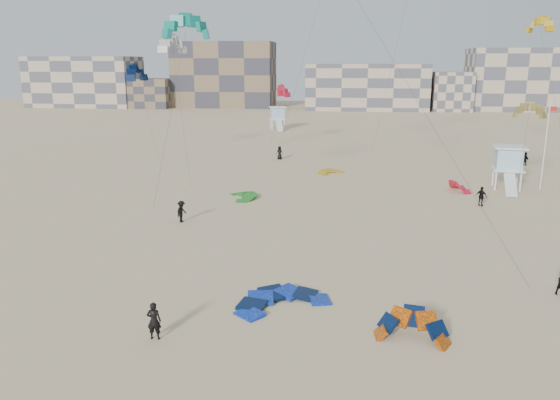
# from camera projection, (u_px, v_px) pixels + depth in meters

# --- Properties ---
(ground) EXTENTS (320.00, 320.00, 0.00)m
(ground) POSITION_uv_depth(u_px,v_px,m) (235.00, 345.00, 25.11)
(ground) COLOR #CFB38B
(ground) RESTS_ON ground
(kite_ground_blue) EXTENTS (6.73, 6.81, 1.33)m
(kite_ground_blue) POSITION_uv_depth(u_px,v_px,m) (281.00, 304.00, 29.41)
(kite_ground_blue) COLOR blue
(kite_ground_blue) RESTS_ON ground
(kite_ground_orange) EXTENTS (3.96, 3.96, 3.41)m
(kite_ground_orange) POSITION_uv_depth(u_px,v_px,m) (411.00, 339.00, 25.68)
(kite_ground_orange) COLOR orange
(kite_ground_orange) RESTS_ON ground
(kite_ground_green) EXTENTS (4.90, 4.76, 1.42)m
(kite_ground_green) POSITION_uv_depth(u_px,v_px,m) (243.00, 198.00, 52.33)
(kite_ground_green) COLOR #138B24
(kite_ground_green) RESTS_ON ground
(kite_ground_red_far) EXTENTS (3.74, 3.67, 2.99)m
(kite_ground_red_far) POSITION_uv_depth(u_px,v_px,m) (459.00, 191.00, 54.95)
(kite_ground_red_far) COLOR #DA1944
(kite_ground_red_far) RESTS_ON ground
(kite_ground_yellow) EXTENTS (4.53, 4.56, 1.21)m
(kite_ground_yellow) POSITION_uv_depth(u_px,v_px,m) (331.00, 173.00, 63.67)
(kite_ground_yellow) COLOR #C4AA09
(kite_ground_yellow) RESTS_ON ground
(kitesurfer_main) EXTENTS (0.71, 0.49, 1.85)m
(kitesurfer_main) POSITION_uv_depth(u_px,v_px,m) (154.00, 321.00, 25.49)
(kitesurfer_main) COLOR black
(kitesurfer_main) RESTS_ON ground
(kitesurfer_c) EXTENTS (0.94, 1.28, 1.78)m
(kitesurfer_c) POSITION_uv_depth(u_px,v_px,m) (182.00, 212.00, 44.16)
(kitesurfer_c) COLOR black
(kitesurfer_c) RESTS_ON ground
(kitesurfer_d) EXTENTS (1.09, 1.00, 1.79)m
(kitesurfer_d) POSITION_uv_depth(u_px,v_px,m) (481.00, 196.00, 49.07)
(kitesurfer_d) COLOR black
(kitesurfer_d) RESTS_ON ground
(kitesurfer_e) EXTENTS (0.96, 0.74, 1.76)m
(kitesurfer_e) POSITION_uv_depth(u_px,v_px,m) (280.00, 153.00, 72.57)
(kitesurfer_e) COLOR black
(kitesurfer_e) RESTS_ON ground
(kitesurfer_f) EXTENTS (1.05, 1.65, 1.70)m
(kitesurfer_f) POSITION_uv_depth(u_px,v_px,m) (525.00, 159.00, 68.37)
(kitesurfer_f) COLOR black
(kitesurfer_f) RESTS_ON ground
(kite_fly_teal_a) EXTENTS (4.93, 5.45, 15.43)m
(kite_fly_teal_a) POSITION_uv_depth(u_px,v_px,m) (186.00, 29.00, 43.66)
(kite_fly_teal_a) COLOR #0E8274
(kite_fly_teal_a) RESTS_ON ground
(kite_fly_grey) EXTENTS (7.23, 13.72, 14.63)m
(kite_fly_grey) POSITION_uv_depth(u_px,v_px,m) (172.00, 46.00, 60.67)
(kite_fly_grey) COLOR silver
(kite_fly_grey) RESTS_ON ground
(kite_fly_olive) EXTENTS (3.79, 4.17, 8.06)m
(kite_fly_olive) POSITION_uv_depth(u_px,v_px,m) (529.00, 112.00, 52.04)
(kite_fly_olive) COLOR olive
(kite_fly_olive) RESTS_ON ground
(kite_fly_yellow) EXTENTS (7.30, 4.75, 17.05)m
(kite_fly_yellow) POSITION_uv_depth(u_px,v_px,m) (540.00, 26.00, 66.03)
(kite_fly_yellow) COLOR #C4AA09
(kite_fly_yellow) RESTS_ON ground
(kite_fly_navy) EXTENTS (6.01, 6.19, 11.59)m
(kite_fly_navy) POSITION_uv_depth(u_px,v_px,m) (136.00, 74.00, 68.93)
(kite_fly_navy) COLOR #041736
(kite_fly_navy) RESTS_ON ground
(kite_fly_red) EXTENTS (4.60, 6.39, 8.55)m
(kite_fly_red) POSITION_uv_depth(u_px,v_px,m) (283.00, 92.00, 81.92)
(kite_fly_red) COLOR #DA1944
(kite_fly_red) RESTS_ON ground
(lifeguard_tower_near) EXTENTS (3.48, 6.19, 4.37)m
(lifeguard_tower_near) POSITION_uv_depth(u_px,v_px,m) (508.00, 167.00, 55.69)
(lifeguard_tower_near) COLOR white
(lifeguard_tower_near) RESTS_ON ground
(lifeguard_tower_far) EXTENTS (3.71, 6.27, 4.31)m
(lifeguard_tower_far) POSITION_uv_depth(u_px,v_px,m) (278.00, 118.00, 104.19)
(lifeguard_tower_far) COLOR white
(lifeguard_tower_far) RESTS_ON ground
(flagpole) EXTENTS (0.71, 0.11, 8.73)m
(flagpole) POSITION_uv_depth(u_px,v_px,m) (545.00, 145.00, 54.40)
(flagpole) COLOR white
(flagpole) RESTS_ON ground
(condo_west_a) EXTENTS (30.00, 15.00, 14.00)m
(condo_west_a) POSITION_uv_depth(u_px,v_px,m) (85.00, 82.00, 156.57)
(condo_west_a) COLOR tan
(condo_west_a) RESTS_ON ground
(condo_west_b) EXTENTS (28.00, 14.00, 18.00)m
(condo_west_b) POSITION_uv_depth(u_px,v_px,m) (224.00, 75.00, 155.29)
(condo_west_b) COLOR #796349
(condo_west_b) RESTS_ON ground
(condo_mid) EXTENTS (32.00, 16.00, 12.00)m
(condo_mid) POSITION_uv_depth(u_px,v_px,m) (366.00, 87.00, 147.54)
(condo_mid) COLOR tan
(condo_mid) RESTS_ON ground
(condo_east) EXTENTS (26.00, 14.00, 16.00)m
(condo_east) POSITION_uv_depth(u_px,v_px,m) (519.00, 80.00, 144.33)
(condo_east) COLOR tan
(condo_east) RESTS_ON ground
(condo_fill_left) EXTENTS (12.00, 10.00, 8.00)m
(condo_fill_left) POSITION_uv_depth(u_px,v_px,m) (150.00, 93.00, 153.07)
(condo_fill_left) COLOR #796349
(condo_fill_left) RESTS_ON ground
(condo_fill_right) EXTENTS (10.00, 10.00, 10.00)m
(condo_fill_right) POSITION_uv_depth(u_px,v_px,m) (451.00, 91.00, 143.31)
(condo_fill_right) COLOR tan
(condo_fill_right) RESTS_ON ground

